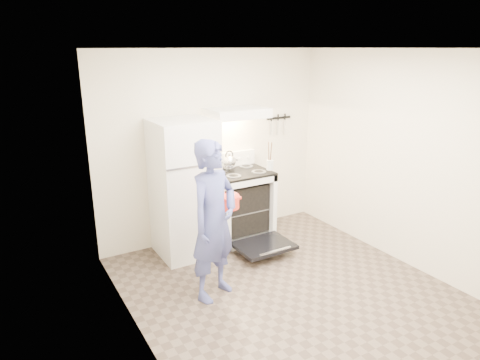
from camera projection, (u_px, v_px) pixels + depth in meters
name	position (u px, v px, depth m)	size (l,w,h in m)	color
floor	(291.00, 292.00, 4.58)	(3.60, 3.60, 0.00)	brown
back_wall	(213.00, 146.00, 5.70)	(3.20, 0.02, 2.50)	beige
refrigerator	(184.00, 189.00, 5.24)	(0.70, 0.70, 1.70)	white
stove_body	(240.00, 206.00, 5.77)	(0.76, 0.65, 0.92)	white
cooktop	(240.00, 172.00, 5.63)	(0.76, 0.65, 0.03)	black
backsplash	(230.00, 159.00, 5.83)	(0.76, 0.07, 0.20)	white
oven_door	(264.00, 245.00, 5.38)	(0.70, 0.54, 0.04)	black
oven_rack	(240.00, 208.00, 5.78)	(0.60, 0.52, 0.01)	gray
range_hood	(237.00, 113.00, 5.46)	(0.76, 0.50, 0.12)	white
knife_strip	(279.00, 118.00, 6.10)	(0.40, 0.02, 0.03)	black
pizza_stone	(240.00, 204.00, 5.88)	(0.33, 0.33, 0.02)	#98754D
tea_kettle	(229.00, 161.00, 5.65)	(0.22, 0.18, 0.26)	silver
utensil_jar	(270.00, 165.00, 5.57)	(0.09, 0.09, 0.13)	silver
person	(214.00, 221.00, 4.30)	(0.61, 0.40, 1.67)	#384579
dutch_oven	(226.00, 202.00, 4.70)	(0.36, 0.29, 0.23)	red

